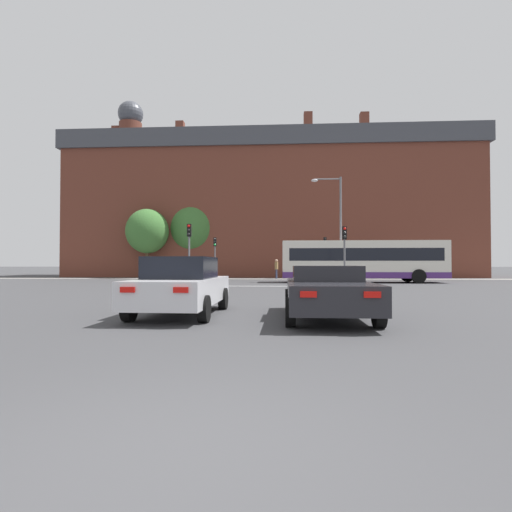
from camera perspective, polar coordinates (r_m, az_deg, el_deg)
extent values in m
plane|color=#3D3D3F|center=(3.14, -12.79, -26.81)|extent=(400.00, 400.00, 0.00)
cube|color=silver|center=(24.52, 1.63, -4.33)|extent=(7.47, 0.30, 0.01)
cube|color=gray|center=(36.68, 2.24, -3.27)|extent=(68.30, 2.50, 0.01)
cube|color=brown|center=(45.68, 1.98, 5.50)|extent=(42.88, 11.53, 13.31)
cube|color=#42444C|center=(47.18, 1.97, 14.72)|extent=(43.74, 11.99, 1.92)
cube|color=brown|center=(51.73, -19.31, 15.80)|extent=(0.90, 0.90, 2.32)
cube|color=brown|center=(48.25, -10.78, 17.02)|extent=(0.90, 0.90, 2.32)
cube|color=brown|center=(50.32, -1.78, 16.23)|extent=(0.90, 0.90, 2.32)
cube|color=brown|center=(45.24, 7.44, 18.26)|extent=(0.90, 0.90, 2.32)
cube|color=brown|center=(46.44, 15.21, 17.77)|extent=(0.90, 0.90, 2.32)
cube|color=brown|center=(51.88, 23.17, 15.78)|extent=(0.90, 0.90, 2.32)
cylinder|color=#5B2D22|center=(50.93, -17.49, 16.26)|extent=(2.59, 2.59, 2.65)
sphere|color=#42444C|center=(51.70, -17.48, 18.80)|extent=(2.88, 2.88, 2.88)
cube|color=silver|center=(10.90, -10.54, -4.88)|extent=(1.94, 4.48, 0.66)
cube|color=black|center=(10.83, -10.59, -1.65)|extent=(1.64, 2.03, 0.57)
cylinder|color=black|center=(12.49, -12.88, -5.90)|extent=(0.23, 0.64, 0.64)
cylinder|color=black|center=(12.08, -4.72, -6.09)|extent=(0.23, 0.64, 0.64)
cylinder|color=black|center=(9.91, -17.69, -7.12)|extent=(0.23, 0.64, 0.64)
cylinder|color=black|center=(9.38, -7.43, -7.50)|extent=(0.23, 0.64, 0.64)
cube|color=red|center=(8.95, -17.88, -4.60)|extent=(0.32, 0.06, 0.12)
cube|color=red|center=(8.58, -10.70, -4.79)|extent=(0.32, 0.06, 0.12)
cube|color=#232328|center=(10.18, 10.12, -5.28)|extent=(2.00, 4.73, 0.61)
cube|color=#232328|center=(10.28, 10.04, -2.47)|extent=(1.69, 1.43, 0.38)
cylinder|color=black|center=(11.61, 4.75, -6.29)|extent=(0.23, 0.64, 0.64)
cylinder|color=black|center=(11.78, 13.94, -6.18)|extent=(0.23, 0.64, 0.64)
cylinder|color=black|center=(8.71, 4.95, -8.01)|extent=(0.23, 0.64, 0.64)
cylinder|color=black|center=(8.93, 17.15, -7.79)|extent=(0.23, 0.64, 0.64)
cube|color=red|center=(7.76, 7.49, -5.45)|extent=(0.32, 0.05, 0.12)
cube|color=red|center=(7.93, 16.28, -5.32)|extent=(0.32, 0.05, 0.12)
cube|color=silver|center=(30.46, 14.94, -0.48)|extent=(11.75, 2.59, 2.70)
cube|color=#4C2870|center=(30.47, 14.95, -2.60)|extent=(11.77, 2.61, 0.44)
cube|color=black|center=(30.47, 14.93, 0.17)|extent=(10.81, 2.62, 0.90)
cylinder|color=black|center=(28.72, 8.30, -2.86)|extent=(1.00, 0.28, 1.00)
cylinder|color=black|center=(31.20, 7.91, -2.72)|extent=(1.00, 0.28, 1.00)
cylinder|color=black|center=(30.22, 22.21, -2.70)|extent=(1.00, 0.28, 1.00)
cylinder|color=black|center=(32.59, 20.81, -2.59)|extent=(1.00, 0.28, 1.00)
cylinder|color=slate|center=(25.50, -9.54, -0.72)|extent=(0.12, 0.12, 3.10)
cube|color=black|center=(25.59, -9.52, 3.65)|extent=(0.26, 0.20, 0.80)
sphere|color=red|center=(25.49, -9.59, 4.25)|extent=(0.17, 0.17, 0.17)
sphere|color=black|center=(25.47, -9.59, 3.68)|extent=(0.17, 0.17, 0.17)
sphere|color=black|center=(25.45, -9.59, 3.10)|extent=(0.17, 0.17, 0.17)
cylinder|color=slate|center=(36.52, -5.89, -0.95)|extent=(0.12, 0.12, 2.98)
cube|color=black|center=(36.58, -5.88, 2.02)|extent=(0.26, 0.20, 0.80)
sphere|color=black|center=(36.47, -5.91, 2.43)|extent=(0.17, 0.17, 0.17)
sphere|color=black|center=(36.45, -5.91, 2.03)|extent=(0.17, 0.17, 0.17)
sphere|color=#1ED14C|center=(36.44, -5.92, 1.63)|extent=(0.17, 0.17, 0.17)
cylinder|color=slate|center=(36.51, 9.84, -0.93)|extent=(0.12, 0.12, 2.99)
cube|color=black|center=(36.57, 9.83, 2.04)|extent=(0.26, 0.20, 0.80)
sphere|color=black|center=(36.45, 9.85, 2.45)|extent=(0.17, 0.17, 0.17)
sphere|color=black|center=(36.44, 9.85, 2.05)|extent=(0.17, 0.17, 0.17)
sphere|color=#1ED14C|center=(36.42, 9.85, 1.65)|extent=(0.17, 0.17, 0.17)
cylinder|color=slate|center=(25.19, 12.54, -0.94)|extent=(0.12, 0.12, 2.88)
cube|color=black|center=(25.26, 12.52, 3.24)|extent=(0.26, 0.20, 0.80)
sphere|color=red|center=(25.16, 12.57, 3.84)|extent=(0.17, 0.17, 0.17)
sphere|color=black|center=(25.14, 12.57, 3.26)|extent=(0.17, 0.17, 0.17)
sphere|color=black|center=(25.12, 12.57, 2.68)|extent=(0.17, 0.17, 0.17)
cylinder|color=slate|center=(30.79, 12.01, 3.74)|extent=(0.16, 0.16, 7.95)
cylinder|color=slate|center=(31.22, 10.18, 10.77)|extent=(1.95, 0.10, 0.10)
ellipsoid|color=#B2B2B7|center=(31.10, 8.37, 10.62)|extent=(0.50, 0.36, 0.22)
cylinder|color=#333851|center=(36.90, 2.98, -2.60)|extent=(0.13, 0.13, 0.86)
cylinder|color=#333851|center=(36.73, 2.91, -2.60)|extent=(0.13, 0.13, 0.86)
cube|color=olive|center=(36.80, 2.94, -1.40)|extent=(0.32, 0.44, 0.68)
sphere|color=tan|center=(36.80, 2.94, -0.66)|extent=(0.26, 0.26, 0.26)
cylinder|color=#4C3823|center=(40.77, -15.29, -1.03)|extent=(0.36, 0.36, 2.84)
ellipsoid|color=#3D7033|center=(40.90, -15.27, 3.45)|extent=(4.18, 4.18, 4.39)
cylinder|color=#4C3823|center=(42.49, -8.84, -1.20)|extent=(0.36, 0.36, 2.63)
ellipsoid|color=#3D7033|center=(42.65, -8.83, 3.75)|extent=(5.56, 5.56, 5.84)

